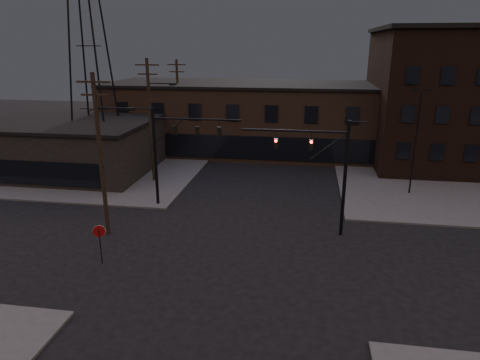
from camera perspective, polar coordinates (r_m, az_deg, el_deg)
name	(u,v)px	position (r m, az deg, el deg)	size (l,w,h in m)	color
ground	(238,258)	(26.94, -0.26, -10.32)	(140.00, 140.00, 0.00)	black
sidewalk_nw	(85,156)	(53.82, -19.99, 3.06)	(30.00, 30.00, 0.15)	#474744
building_row	(276,119)	(52.35, 4.76, 8.07)	(40.00, 12.00, 8.00)	#4E3629
building_left	(71,148)	(47.24, -21.59, 3.99)	(16.00, 12.00, 5.00)	black
traffic_signal_near	(328,166)	(29.06, 11.68, 1.89)	(7.12, 0.24, 8.00)	black
traffic_signal_far	(170,146)	(34.08, -9.30, 4.48)	(7.12, 0.24, 8.00)	black
stop_sign	(99,235)	(26.83, -18.24, -7.02)	(0.72, 0.33, 2.48)	black
utility_pole_near	(101,152)	(29.54, -18.02, 3.52)	(3.70, 0.28, 11.00)	black
utility_pole_mid	(151,118)	(40.65, -11.78, 8.05)	(3.70, 0.28, 11.50)	black
utility_pole_far	(178,105)	(52.27, -8.23, 9.92)	(2.20, 0.28, 11.00)	black
transmission_tower	(88,46)	(46.90, -19.55, 16.50)	(7.00, 7.00, 25.00)	black
lot_light_a	(417,133)	(39.23, 22.49, 5.83)	(1.50, 0.28, 9.14)	black
lot_light_b	(472,124)	(45.65, 28.50, 6.53)	(1.50, 0.28, 9.14)	black
parked_car_lot_a	(418,167)	(46.10, 22.59, 1.64)	(2.02, 5.02, 1.71)	black
parked_car_lot_b	(474,161)	(51.69, 28.75, 2.26)	(2.01, 4.94, 1.43)	#A7A7A9
car_crossing	(265,149)	(50.76, 3.31, 4.14)	(1.75, 5.02, 1.65)	black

